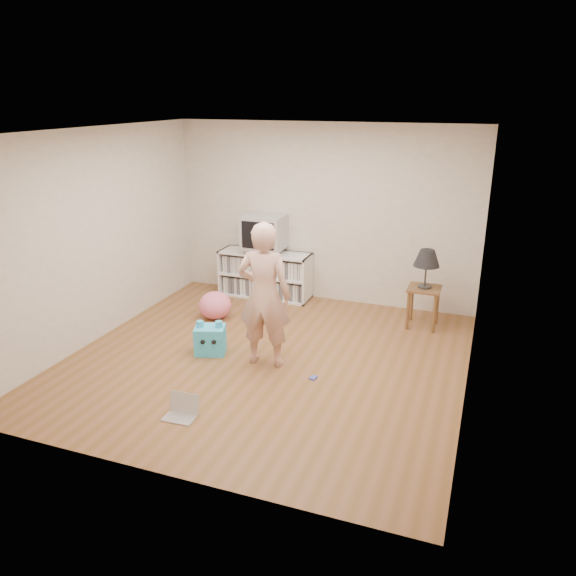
% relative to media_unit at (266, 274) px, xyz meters
% --- Properties ---
extents(ground, '(4.50, 4.50, 0.00)m').
position_rel_media_unit_xyz_m(ground, '(0.85, -2.04, -0.35)').
color(ground, brown).
rests_on(ground, ground).
extents(walls, '(4.52, 4.52, 2.60)m').
position_rel_media_unit_xyz_m(walls, '(0.85, -2.04, 0.95)').
color(walls, beige).
rests_on(walls, ground).
extents(ceiling, '(4.50, 4.50, 0.01)m').
position_rel_media_unit_xyz_m(ceiling, '(0.85, -2.04, 2.25)').
color(ceiling, white).
rests_on(ceiling, walls).
extents(media_unit, '(1.40, 0.45, 0.70)m').
position_rel_media_unit_xyz_m(media_unit, '(0.00, 0.00, 0.00)').
color(media_unit, white).
rests_on(media_unit, ground).
extents(dvd_deck, '(0.45, 0.35, 0.07)m').
position_rel_media_unit_xyz_m(dvd_deck, '(0.00, -0.02, 0.39)').
color(dvd_deck, gray).
rests_on(dvd_deck, media_unit).
extents(crt_tv, '(0.60, 0.53, 0.50)m').
position_rel_media_unit_xyz_m(crt_tv, '(0.00, -0.02, 0.67)').
color(crt_tv, '#A8A8AD').
rests_on(crt_tv, dvd_deck).
extents(side_table, '(0.42, 0.42, 0.55)m').
position_rel_media_unit_xyz_m(side_table, '(2.42, -0.39, 0.07)').
color(side_table, brown).
rests_on(side_table, ground).
extents(table_lamp, '(0.34, 0.34, 0.52)m').
position_rel_media_unit_xyz_m(table_lamp, '(2.42, -0.39, 0.59)').
color(table_lamp, '#333333').
rests_on(table_lamp, side_table).
extents(person, '(0.65, 0.46, 1.68)m').
position_rel_media_unit_xyz_m(person, '(0.87, -2.12, 0.49)').
color(person, '#D7A593').
rests_on(person, ground).
extents(laptop, '(0.32, 0.26, 0.21)m').
position_rel_media_unit_xyz_m(laptop, '(0.54, -3.45, -0.29)').
color(laptop, silver).
rests_on(laptop, ground).
extents(playing_cards, '(0.08, 0.10, 0.02)m').
position_rel_media_unit_xyz_m(playing_cards, '(1.51, -2.30, -0.34)').
color(playing_cards, '#4859C0').
rests_on(playing_cards, ground).
extents(plush_blue, '(0.43, 0.38, 0.41)m').
position_rel_media_unit_xyz_m(plush_blue, '(0.15, -2.10, -0.18)').
color(plush_blue, '#34BCF3').
rests_on(plush_blue, ground).
extents(plush_pink, '(0.55, 0.55, 0.38)m').
position_rel_media_unit_xyz_m(plush_pink, '(-0.31, -1.09, -0.16)').
color(plush_pink, pink).
rests_on(plush_pink, ground).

